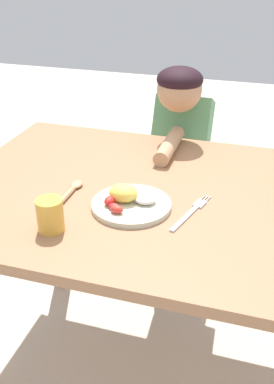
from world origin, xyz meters
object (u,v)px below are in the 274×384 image
at_px(drinking_cup, 50,215).
at_px(person, 180,176).
at_px(spoon, 67,195).
at_px(fork, 191,212).
at_px(plate, 129,202).

distance_m(drinking_cup, person, 0.82).
bearing_deg(spoon, fork, -87.25).
height_order(plate, fork, plate).
xyz_separation_m(plate, drinking_cup, (-0.15, -0.16, 0.03)).
bearing_deg(person, drinking_cup, 77.25).
relative_size(plate, spoon, 1.02).
xyz_separation_m(drinking_cup, person, (0.17, 0.77, -0.24)).
relative_size(drinking_cup, person, 0.09).
distance_m(plate, drinking_cup, 0.23).
relative_size(plate, person, 0.22).
bearing_deg(plate, spoon, 179.54).
height_order(spoon, person, person).
distance_m(fork, spoon, 0.36).
bearing_deg(drinking_cup, person, 77.25).
distance_m(plate, fork, 0.17).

